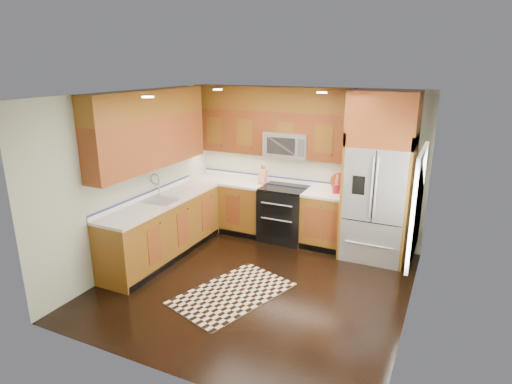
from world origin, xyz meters
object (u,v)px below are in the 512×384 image
at_px(range, 284,214).
at_px(refrigerator, 379,177).
at_px(knife_block, 263,176).
at_px(rug, 233,293).
at_px(utensil_crock, 336,187).

distance_m(range, refrigerator, 1.76).
height_order(refrigerator, knife_block, refrigerator).
bearing_deg(rug, knife_block, 121.88).
xyz_separation_m(refrigerator, rug, (-1.47, -1.99, -1.30)).
xyz_separation_m(range, utensil_crock, (0.88, 0.06, 0.58)).
bearing_deg(refrigerator, utensil_crock, 172.01).
relative_size(rug, utensil_crock, 5.06).
height_order(refrigerator, utensil_crock, refrigerator).
relative_size(knife_block, utensil_crock, 1.02).
relative_size(range, utensil_crock, 3.04).
bearing_deg(refrigerator, rug, -126.36).
xyz_separation_m(range, rug, (0.08, -2.03, -0.46)).
bearing_deg(refrigerator, range, 178.60).
bearing_deg(utensil_crock, refrigerator, -7.99).
distance_m(rug, knife_block, 2.44).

